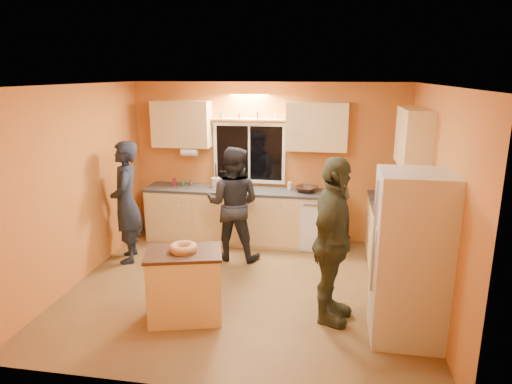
% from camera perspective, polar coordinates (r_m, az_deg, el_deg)
% --- Properties ---
extents(ground, '(4.50, 4.50, 0.00)m').
position_cam_1_polar(ground, '(6.11, -1.40, -11.97)').
color(ground, brown).
rests_on(ground, ground).
extents(room_shell, '(4.54, 4.04, 2.61)m').
position_cam_1_polar(room_shell, '(5.95, 0.39, 3.82)').
color(room_shell, orange).
rests_on(room_shell, ground).
extents(back_counter, '(4.23, 0.62, 0.90)m').
position_cam_1_polar(back_counter, '(7.49, 1.16, -3.10)').
color(back_counter, tan).
rests_on(back_counter, ground).
extents(right_counter, '(0.62, 1.84, 0.90)m').
position_cam_1_polar(right_counter, '(6.35, 17.17, -7.13)').
color(right_counter, tan).
rests_on(right_counter, ground).
extents(refrigerator, '(0.72, 0.70, 1.80)m').
position_cam_1_polar(refrigerator, '(4.98, 18.72, -7.80)').
color(refrigerator, silver).
rests_on(refrigerator, ground).
extents(island, '(0.96, 0.77, 0.81)m').
position_cam_1_polar(island, '(5.33, -8.88, -11.35)').
color(island, tan).
rests_on(island, ground).
extents(bundt_pastry, '(0.31, 0.31, 0.09)m').
position_cam_1_polar(bundt_pastry, '(5.16, -9.07, -6.88)').
color(bundt_pastry, '#B67D4A').
rests_on(bundt_pastry, island).
extents(person_left, '(0.63, 0.76, 1.80)m').
position_cam_1_polar(person_left, '(6.95, -15.94, -1.24)').
color(person_left, black).
rests_on(person_left, ground).
extents(person_center, '(0.86, 0.69, 1.71)m').
position_cam_1_polar(person_center, '(6.78, -2.89, -1.48)').
color(person_center, black).
rests_on(person_center, ground).
extents(person_right, '(0.70, 1.18, 1.89)m').
position_cam_1_polar(person_right, '(5.09, 9.54, -6.15)').
color(person_right, '#363824').
rests_on(person_right, ground).
extents(mixing_bowl, '(0.46, 0.46, 0.09)m').
position_cam_1_polar(mixing_bowl, '(7.31, 6.29, 0.38)').
color(mixing_bowl, black).
rests_on(mixing_bowl, back_counter).
extents(utensil_crock, '(0.14, 0.14, 0.17)m').
position_cam_1_polar(utensil_crock, '(7.52, -5.07, 1.14)').
color(utensil_crock, beige).
rests_on(utensil_crock, back_counter).
extents(potted_plant, '(0.30, 0.28, 0.26)m').
position_cam_1_polar(potted_plant, '(6.24, 17.92, -1.92)').
color(potted_plant, gray).
rests_on(potted_plant, right_counter).
extents(red_box, '(0.17, 0.13, 0.07)m').
position_cam_1_polar(red_box, '(6.07, 17.24, -3.29)').
color(red_box, '#A61932').
rests_on(red_box, right_counter).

